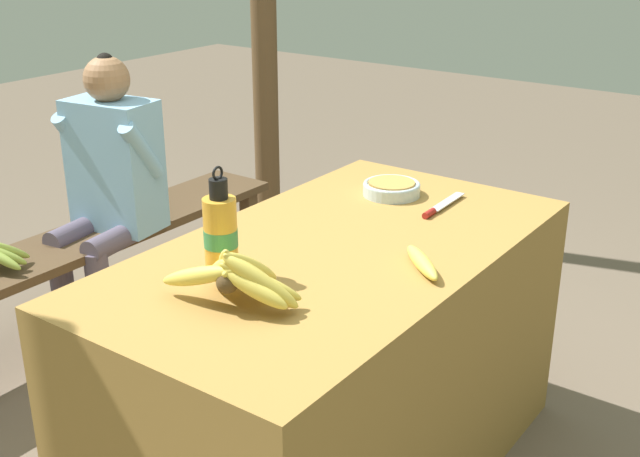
# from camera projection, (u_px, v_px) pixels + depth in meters

# --- Properties ---
(market_counter) EXTENTS (1.43, 0.77, 0.74)m
(market_counter) POSITION_uv_depth(u_px,v_px,m) (334.00, 367.00, 2.28)
(market_counter) COLOR olive
(market_counter) RESTS_ON ground_plane
(banana_bunch_ripe) EXTENTS (0.22, 0.35, 0.16)m
(banana_bunch_ripe) POSITION_uv_depth(u_px,v_px,m) (238.00, 275.00, 1.80)
(banana_bunch_ripe) COLOR #4C381E
(banana_bunch_ripe) RESTS_ON market_counter
(serving_bowl) EXTENTS (0.18, 0.18, 0.04)m
(serving_bowl) POSITION_uv_depth(u_px,v_px,m) (392.00, 188.00, 2.52)
(serving_bowl) COLOR silver
(serving_bowl) RESTS_ON market_counter
(water_bottle) EXTENTS (0.08, 0.08, 0.28)m
(water_bottle) POSITION_uv_depth(u_px,v_px,m) (221.00, 235.00, 1.94)
(water_bottle) COLOR gold
(water_bottle) RESTS_ON market_counter
(loose_banana_front) EXTENTS (0.17, 0.18, 0.04)m
(loose_banana_front) POSITION_uv_depth(u_px,v_px,m) (422.00, 262.00, 2.00)
(loose_banana_front) COLOR #E0C64C
(loose_banana_front) RESTS_ON market_counter
(knife) EXTENTS (0.25, 0.03, 0.02)m
(knife) POSITION_uv_depth(u_px,v_px,m) (438.00, 207.00, 2.40)
(knife) COLOR #BCBCC1
(knife) RESTS_ON market_counter
(wooden_bench) EXTENTS (1.73, 0.32, 0.41)m
(wooden_bench) POSITION_uv_depth(u_px,v_px,m) (99.00, 245.00, 3.17)
(wooden_bench) COLOR #4C3823
(wooden_bench) RESTS_ON ground_plane
(seated_vendor) EXTENTS (0.43, 0.41, 1.09)m
(seated_vendor) POSITION_uv_depth(u_px,v_px,m) (108.00, 178.00, 3.09)
(seated_vendor) COLOR #564C60
(seated_vendor) RESTS_ON ground_plane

